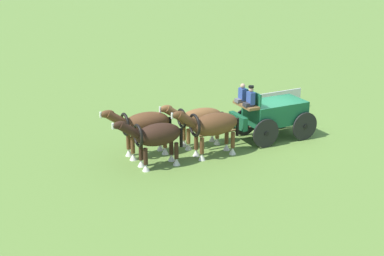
{
  "coord_description": "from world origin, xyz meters",
  "views": [
    {
      "loc": [
        18.89,
        15.03,
        8.91
      ],
      "look_at": [
        4.24,
        -1.06,
        1.2
      ],
      "focal_mm": 50.76,
      "sensor_mm": 36.0,
      "label": 1
    }
  ],
  "objects_px": {
    "draft_horse_rear_near": "(212,126)",
    "draft_horse_lead_off": "(143,125)",
    "draft_horse_lead_near": "(155,136)",
    "show_wagon": "(272,113)",
    "draft_horse_rear_off": "(198,119)"
  },
  "relations": [
    {
      "from": "draft_horse_lead_near",
      "to": "draft_horse_lead_off",
      "type": "relative_size",
      "value": 0.95
    },
    {
      "from": "draft_horse_rear_near",
      "to": "draft_horse_rear_off",
      "type": "xyz_separation_m",
      "value": [
        -0.33,
        -1.26,
        -0.1
      ]
    },
    {
      "from": "draft_horse_rear_near",
      "to": "draft_horse_lead_near",
      "type": "height_order",
      "value": "draft_horse_rear_near"
    },
    {
      "from": "draft_horse_lead_near",
      "to": "draft_horse_lead_off",
      "type": "xyz_separation_m",
      "value": [
        -0.36,
        -1.25,
        0.08
      ]
    },
    {
      "from": "draft_horse_lead_off",
      "to": "draft_horse_rear_off",
      "type": "bearing_deg",
      "value": 164.19
    },
    {
      "from": "draft_horse_lead_near",
      "to": "draft_horse_rear_near",
      "type": "bearing_deg",
      "value": 164.19
    },
    {
      "from": "show_wagon",
      "to": "draft_horse_lead_near",
      "type": "height_order",
      "value": "show_wagon"
    },
    {
      "from": "show_wagon",
      "to": "draft_horse_rear_off",
      "type": "distance_m",
      "value": 3.59
    },
    {
      "from": "draft_horse_lead_near",
      "to": "draft_horse_lead_off",
      "type": "bearing_deg",
      "value": -106.12
    },
    {
      "from": "draft_horse_lead_off",
      "to": "draft_horse_lead_near",
      "type": "bearing_deg",
      "value": 73.88
    },
    {
      "from": "show_wagon",
      "to": "draft_horse_lead_near",
      "type": "relative_size",
      "value": 1.95
    },
    {
      "from": "draft_horse_rear_near",
      "to": "draft_horse_lead_near",
      "type": "distance_m",
      "value": 2.61
    },
    {
      "from": "draft_horse_rear_near",
      "to": "draft_horse_lead_near",
      "type": "relative_size",
      "value": 1.07
    },
    {
      "from": "draft_horse_rear_off",
      "to": "draft_horse_lead_near",
      "type": "xyz_separation_m",
      "value": [
        2.84,
        0.55,
        0.05
      ]
    },
    {
      "from": "draft_horse_rear_near",
      "to": "draft_horse_lead_off",
      "type": "bearing_deg",
      "value": -42.36
    }
  ]
}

